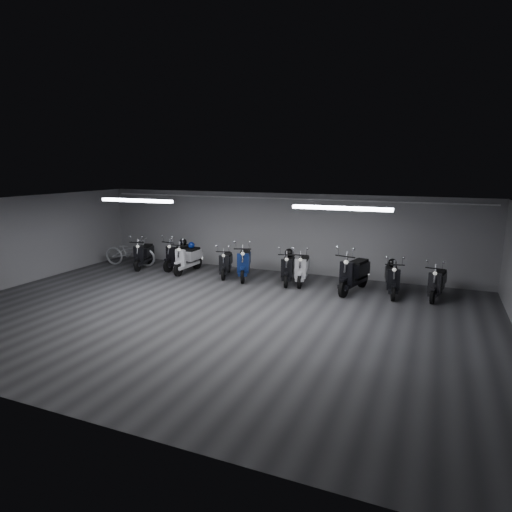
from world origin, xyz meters
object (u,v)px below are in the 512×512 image
at_px(helmet_1, 183,242).
at_px(helmet_3, 289,253).
at_px(scooter_1, 179,251).
at_px(helmet_2, 191,245).
at_px(bicycle, 130,249).
at_px(scooter_3, 226,259).
at_px(scooter_7, 354,268).
at_px(scooter_6, 302,264).
at_px(helmet_0, 392,263).
at_px(scooter_9, 438,278).
at_px(scooter_0, 143,250).
at_px(scooter_4, 244,258).
at_px(scooter_2, 188,254).
at_px(scooter_5, 288,263).
at_px(scooter_8, 392,274).

bearing_deg(helmet_1, helmet_3, -4.31).
relative_size(scooter_1, helmet_2, 7.67).
bearing_deg(helmet_1, bicycle, -166.56).
bearing_deg(scooter_3, scooter_7, -20.42).
distance_m(scooter_6, helmet_0, 2.76).
distance_m(scooter_9, helmet_0, 1.31).
bearing_deg(helmet_3, scooter_3, -173.95).
distance_m(scooter_1, helmet_2, 0.66).
relative_size(scooter_0, scooter_7, 0.88).
relative_size(scooter_7, helmet_1, 7.46).
xyz_separation_m(scooter_9, helmet_2, (-8.19, 0.21, 0.33)).
relative_size(scooter_4, helmet_1, 6.98).
relative_size(helmet_0, helmet_2, 1.06).
bearing_deg(helmet_3, scooter_4, -170.37).
distance_m(scooter_1, helmet_0, 7.52).
xyz_separation_m(scooter_2, scooter_6, (4.18, 0.14, -0.02)).
bearing_deg(scooter_5, bicycle, 167.00).
xyz_separation_m(scooter_0, bicycle, (-0.70, 0.11, -0.01)).
bearing_deg(scooter_5, scooter_6, 0.74).
xyz_separation_m(scooter_8, helmet_3, (-3.29, 0.35, 0.30)).
xyz_separation_m(scooter_4, bicycle, (-4.78, 0.08, -0.06)).
xyz_separation_m(scooter_9, helmet_3, (-4.51, 0.23, 0.33)).
xyz_separation_m(scooter_1, helmet_1, (0.03, 0.25, 0.30)).
bearing_deg(helmet_2, scooter_6, -1.51).
height_order(scooter_0, scooter_8, scooter_0).
height_order(bicycle, helmet_2, bicycle).
bearing_deg(scooter_0, scooter_8, -15.67).
bearing_deg(helmet_0, scooter_0, -178.90).
relative_size(scooter_6, helmet_0, 7.05).
distance_m(scooter_1, scooter_9, 8.78).
bearing_deg(scooter_9, scooter_7, -164.62).
xyz_separation_m(scooter_1, helmet_2, (0.59, -0.09, 0.28)).
relative_size(scooter_4, scooter_5, 1.08).
distance_m(scooter_7, helmet_3, 2.26).
relative_size(scooter_3, helmet_0, 6.43).
bearing_deg(scooter_8, scooter_0, 169.41).
distance_m(scooter_6, bicycle, 6.78).
bearing_deg(helmet_1, scooter_3, -15.16).
height_order(scooter_2, scooter_4, scooter_4).
xyz_separation_m(scooter_4, scooter_8, (4.78, -0.10, -0.05)).
relative_size(scooter_6, bicycle, 0.88).
distance_m(bicycle, helmet_0, 9.53).
relative_size(scooter_2, helmet_0, 7.22).
height_order(scooter_2, scooter_3, scooter_2).
height_order(scooter_3, helmet_1, scooter_3).
distance_m(scooter_8, helmet_3, 3.32).
xyz_separation_m(scooter_9, helmet_1, (-8.74, 0.55, 0.35)).
xyz_separation_m(scooter_2, scooter_8, (6.97, -0.08, -0.02)).
bearing_deg(scooter_3, helmet_2, 154.49).
xyz_separation_m(scooter_6, scooter_8, (2.79, -0.22, -0.01)).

